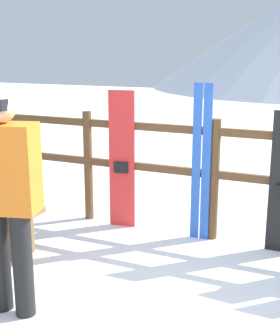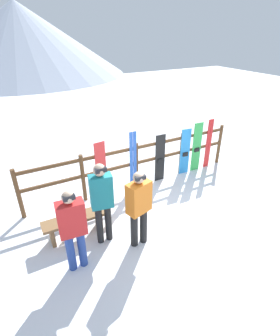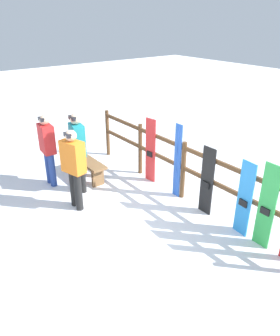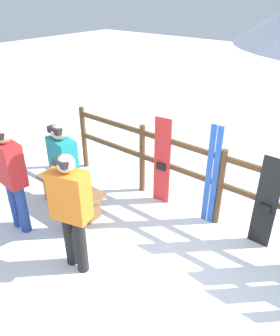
# 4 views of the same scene
# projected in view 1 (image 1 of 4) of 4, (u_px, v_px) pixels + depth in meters

# --- Properties ---
(ground_plane) EXTENTS (40.00, 40.00, 0.00)m
(ground_plane) POSITION_uv_depth(u_px,v_px,m) (151.00, 319.00, 3.47)
(ground_plane) COLOR white
(fence) EXTENTS (6.06, 0.10, 1.27)m
(fence) POSITION_uv_depth(u_px,v_px,m) (215.00, 169.00, 4.79)
(fence) COLOR brown
(fence) RESTS_ON ground
(person_orange) EXTENTS (0.52, 0.37, 1.67)m
(person_orange) POSITION_uv_depth(u_px,v_px,m) (6.00, 191.00, 3.35)
(person_orange) COLOR black
(person_orange) RESTS_ON ground
(snowboard_red) EXTENTS (0.29, 0.09, 1.53)m
(snowboard_red) POSITION_uv_depth(u_px,v_px,m) (122.00, 161.00, 5.14)
(snowboard_red) COLOR red
(snowboard_red) RESTS_ON ground
(ski_pair_blue) EXTENTS (0.19, 0.02, 1.63)m
(ski_pair_blue) POSITION_uv_depth(u_px,v_px,m) (201.00, 163.00, 4.77)
(ski_pair_blue) COLOR blue
(ski_pair_blue) RESTS_ON ground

